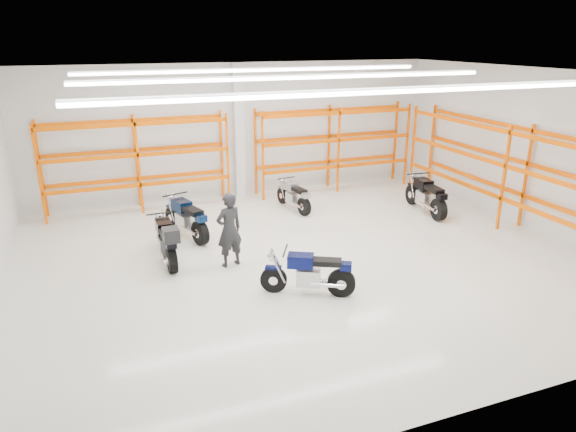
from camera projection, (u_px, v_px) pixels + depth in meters
name	position (u px, v px, depth m)	size (l,w,h in m)	color
ground	(304.00, 259.00, 12.88)	(14.00, 14.00, 0.00)	silver
room_shell	(305.00, 129.00, 11.82)	(14.02, 12.02, 4.51)	silver
motorcycle_main	(312.00, 274.00, 10.98)	(1.89, 1.10, 1.01)	black
motorcycle_back_a	(167.00, 242.00, 12.50)	(0.73, 2.29, 1.18)	black
motorcycle_back_b	(187.00, 219.00, 14.14)	(0.98, 2.20, 1.11)	black
motorcycle_back_c	(294.00, 197.00, 16.41)	(0.64, 1.93, 0.95)	black
motorcycle_back_d	(427.00, 197.00, 16.09)	(0.77, 2.33, 1.14)	black
standing_man	(229.00, 230.00, 12.25)	(0.67, 0.44, 1.84)	black
structural_column	(239.00, 132.00, 17.28)	(0.32, 0.32, 4.50)	white
pallet_racking_back_left	(137.00, 155.00, 15.99)	(5.67, 0.87, 3.00)	#FF5501
pallet_racking_back_right	(334.00, 141.00, 18.27)	(5.67, 0.87, 3.00)	#FF5501
pallet_racking_side	(517.00, 167.00, 14.45)	(0.87, 9.07, 3.00)	#FF5501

